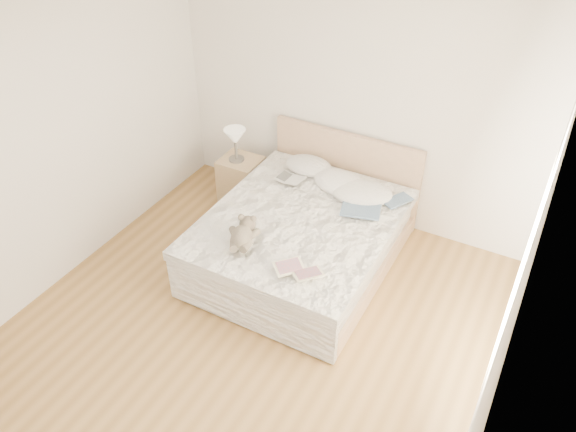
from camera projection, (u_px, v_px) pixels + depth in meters
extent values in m
cube|color=brown|center=(242.00, 337.00, 4.99)|extent=(4.00, 4.50, 0.00)
cube|color=white|center=(220.00, 37.00, 3.37)|extent=(4.00, 4.50, 0.00)
cube|color=silver|center=(353.00, 101.00, 5.76)|extent=(4.00, 0.02, 2.70)
cube|color=silver|center=(43.00, 151.00, 4.95)|extent=(0.02, 4.50, 2.70)
cube|color=silver|center=(509.00, 310.00, 3.42)|extent=(0.02, 4.50, 2.70)
cube|color=white|center=(520.00, 268.00, 3.57)|extent=(0.02, 1.30, 1.10)
cube|color=tan|center=(302.00, 254.00, 5.74)|extent=(1.68, 2.08, 0.20)
cube|color=white|center=(302.00, 235.00, 5.59)|extent=(1.60, 2.00, 0.30)
cube|color=white|center=(300.00, 223.00, 5.44)|extent=(1.72, 2.05, 0.10)
cube|color=tan|center=(345.00, 173.00, 6.23)|extent=(1.70, 0.06, 1.00)
cube|color=#9E845D|center=(242.00, 180.00, 6.52)|extent=(0.45, 0.40, 0.56)
cylinder|color=#4E4943|center=(237.00, 159.00, 6.34)|extent=(0.18, 0.18, 0.02)
cylinder|color=#45413B|center=(236.00, 149.00, 6.26)|extent=(0.03, 0.03, 0.24)
cone|color=white|center=(235.00, 137.00, 6.17)|extent=(0.31, 0.31, 0.18)
ellipsoid|color=silver|center=(309.00, 166.00, 6.09)|extent=(0.56, 0.40, 0.16)
ellipsoid|color=white|center=(340.00, 183.00, 5.83)|extent=(0.64, 0.50, 0.18)
ellipsoid|color=silver|center=(362.00, 193.00, 5.68)|extent=(0.72, 0.60, 0.18)
cube|color=silver|center=(290.00, 179.00, 5.90)|extent=(0.30, 0.22, 0.02)
cube|color=#F5EDC5|center=(298.00, 271.00, 4.76)|extent=(0.44, 0.43, 0.02)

